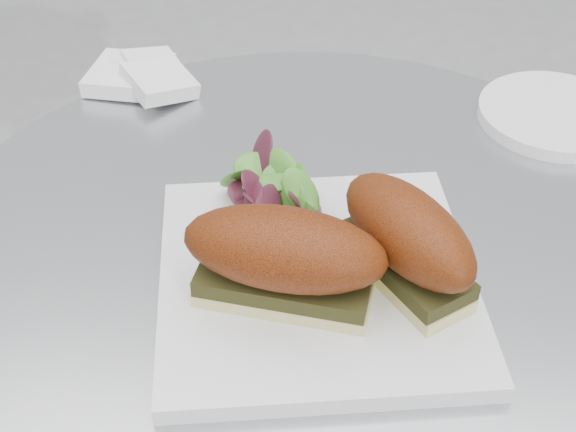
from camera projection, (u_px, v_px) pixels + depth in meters
The scene contains 7 objects.
table at pixel (306, 417), 0.85m from camera, with size 0.70×0.70×0.73m.
plate at pixel (316, 280), 0.66m from camera, with size 0.25×0.25×0.02m, color white.
sandwich_left at pixel (284, 257), 0.60m from camera, with size 0.16×0.09×0.08m.
sandwich_right at pixel (407, 239), 0.62m from camera, with size 0.14×0.15×0.08m.
salad at pixel (273, 193), 0.69m from camera, with size 0.10×0.10×0.05m, color #569330, non-canonical shape.
napkin at pixel (145, 82), 0.89m from camera, with size 0.11×0.11×0.02m, color white, non-canonical shape.
saucer at pixel (554, 114), 0.85m from camera, with size 0.16×0.16×0.01m, color white.
Camera 1 is at (0.05, -0.51, 1.20)m, focal length 50.00 mm.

